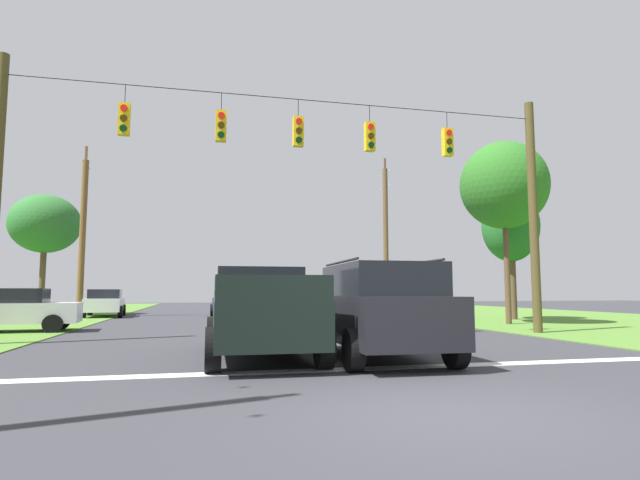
{
  "coord_description": "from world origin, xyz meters",
  "views": [
    {
      "loc": [
        -2.88,
        -5.66,
        1.43
      ],
      "look_at": [
        0.8,
        10.22,
        3.05
      ],
      "focal_mm": 28.77,
      "sensor_mm": 36.0,
      "label": 1
    }
  ],
  "objects_px": {
    "distant_car_crossing_white": "(105,303)",
    "utility_pole_near_left": "(83,235)",
    "suv_black": "(378,308)",
    "distant_car_far_parked": "(228,302)",
    "tree_roadside_right": "(45,224)",
    "tree_roadside_far_right": "(504,186)",
    "pickup_truck": "(260,312)",
    "utility_pole_mid_right": "(386,237)",
    "overhead_signal_span": "(296,190)",
    "tree_roadside_left": "(510,227)",
    "distant_car_oncoming": "(12,310)"
  },
  "relations": [
    {
      "from": "suv_black",
      "to": "distant_car_far_parked",
      "type": "relative_size",
      "value": 1.12
    },
    {
      "from": "overhead_signal_span",
      "to": "utility_pole_mid_right",
      "type": "xyz_separation_m",
      "value": [
        8.52,
        15.05,
        0.32
      ]
    },
    {
      "from": "utility_pole_near_left",
      "to": "distant_car_crossing_white",
      "type": "bearing_deg",
      "value": 7.76
    },
    {
      "from": "pickup_truck",
      "to": "distant_car_oncoming",
      "type": "xyz_separation_m",
      "value": [
        -7.62,
        8.59,
        -0.18
      ]
    },
    {
      "from": "distant_car_crossing_white",
      "to": "tree_roadside_left",
      "type": "distance_m",
      "value": 22.12
    },
    {
      "from": "distant_car_far_parked",
      "to": "utility_pole_near_left",
      "type": "height_order",
      "value": "utility_pole_near_left"
    },
    {
      "from": "distant_car_crossing_white",
      "to": "suv_black",
      "type": "bearing_deg",
      "value": -66.25
    },
    {
      "from": "distant_car_oncoming",
      "to": "distant_car_far_parked",
      "type": "xyz_separation_m",
      "value": [
        7.94,
        11.59,
        0.0
      ]
    },
    {
      "from": "tree_roadside_far_right",
      "to": "distant_car_oncoming",
      "type": "bearing_deg",
      "value": 179.55
    },
    {
      "from": "utility_pole_near_left",
      "to": "tree_roadside_left",
      "type": "bearing_deg",
      "value": -19.27
    },
    {
      "from": "distant_car_far_parked",
      "to": "tree_roadside_right",
      "type": "bearing_deg",
      "value": 171.55
    },
    {
      "from": "distant_car_crossing_white",
      "to": "utility_pole_mid_right",
      "type": "distance_m",
      "value": 17.01
    },
    {
      "from": "distant_car_oncoming",
      "to": "tree_roadside_far_right",
      "type": "relative_size",
      "value": 0.56
    },
    {
      "from": "utility_pole_mid_right",
      "to": "tree_roadside_far_right",
      "type": "bearing_deg",
      "value": -82.12
    },
    {
      "from": "tree_roadside_far_right",
      "to": "distant_car_crossing_white",
      "type": "bearing_deg",
      "value": 148.78
    },
    {
      "from": "tree_roadside_right",
      "to": "suv_black",
      "type": "bearing_deg",
      "value": -60.49
    },
    {
      "from": "distant_car_crossing_white",
      "to": "utility_pole_near_left",
      "type": "height_order",
      "value": "utility_pole_near_left"
    },
    {
      "from": "tree_roadside_right",
      "to": "tree_roadside_left",
      "type": "distance_m",
      "value": 26.32
    },
    {
      "from": "overhead_signal_span",
      "to": "tree_roadside_right",
      "type": "height_order",
      "value": "overhead_signal_span"
    },
    {
      "from": "distant_car_crossing_white",
      "to": "overhead_signal_span",
      "type": "bearing_deg",
      "value": -62.23
    },
    {
      "from": "suv_black",
      "to": "distant_car_crossing_white",
      "type": "relative_size",
      "value": 1.1
    },
    {
      "from": "suv_black",
      "to": "tree_roadside_left",
      "type": "bearing_deg",
      "value": 47.2
    },
    {
      "from": "distant_car_oncoming",
      "to": "utility_pole_mid_right",
      "type": "relative_size",
      "value": 0.45
    },
    {
      "from": "overhead_signal_span",
      "to": "distant_car_oncoming",
      "type": "distance_m",
      "value": 10.85
    },
    {
      "from": "utility_pole_near_left",
      "to": "tree_roadside_far_right",
      "type": "distance_m",
      "value": 22.13
    },
    {
      "from": "utility_pole_mid_right",
      "to": "utility_pole_near_left",
      "type": "distance_m",
      "value": 17.8
    },
    {
      "from": "overhead_signal_span",
      "to": "distant_car_crossing_white",
      "type": "height_order",
      "value": "overhead_signal_span"
    },
    {
      "from": "tree_roadside_left",
      "to": "pickup_truck",
      "type": "bearing_deg",
      "value": -140.15
    },
    {
      "from": "suv_black",
      "to": "utility_pole_mid_right",
      "type": "xyz_separation_m",
      "value": [
        7.65,
        20.02,
        3.8
      ]
    },
    {
      "from": "distant_car_crossing_white",
      "to": "tree_roadside_right",
      "type": "height_order",
      "value": "tree_roadside_right"
    },
    {
      "from": "overhead_signal_span",
      "to": "tree_roadside_right",
      "type": "xyz_separation_m",
      "value": [
        -11.9,
        17.59,
        0.83
      ]
    },
    {
      "from": "distant_car_far_parked",
      "to": "tree_roadside_right",
      "type": "distance_m",
      "value": 11.72
    },
    {
      "from": "utility_pole_mid_right",
      "to": "tree_roadside_right",
      "type": "xyz_separation_m",
      "value": [
        -20.42,
        2.54,
        0.51
      ]
    },
    {
      "from": "pickup_truck",
      "to": "utility_pole_near_left",
      "type": "bearing_deg",
      "value": 111.94
    },
    {
      "from": "tree_roadside_left",
      "to": "suv_black",
      "type": "bearing_deg",
      "value": -132.8
    },
    {
      "from": "pickup_truck",
      "to": "distant_car_far_parked",
      "type": "bearing_deg",
      "value": 89.1
    },
    {
      "from": "tree_roadside_right",
      "to": "tree_roadside_far_right",
      "type": "xyz_separation_m",
      "value": [
        21.92,
        -13.33,
        0.66
      ]
    },
    {
      "from": "overhead_signal_span",
      "to": "distant_car_crossing_white",
      "type": "relative_size",
      "value": 3.83
    },
    {
      "from": "pickup_truck",
      "to": "tree_roadside_right",
      "type": "distance_m",
      "value": 24.5
    },
    {
      "from": "distant_car_far_parked",
      "to": "tree_roadside_far_right",
      "type": "bearing_deg",
      "value": -46.24
    },
    {
      "from": "distant_car_crossing_white",
      "to": "utility_pole_near_left",
      "type": "xyz_separation_m",
      "value": [
        -1.28,
        -0.17,
        3.72
      ]
    },
    {
      "from": "pickup_truck",
      "to": "tree_roadside_far_right",
      "type": "distance_m",
      "value": 15.18
    },
    {
      "from": "overhead_signal_span",
      "to": "distant_car_far_parked",
      "type": "relative_size",
      "value": 3.93
    },
    {
      "from": "pickup_truck",
      "to": "distant_car_crossing_white",
      "type": "relative_size",
      "value": 1.23
    },
    {
      "from": "pickup_truck",
      "to": "utility_pole_mid_right",
      "type": "relative_size",
      "value": 0.55
    },
    {
      "from": "distant_car_oncoming",
      "to": "tree_roadside_left",
      "type": "bearing_deg",
      "value": 7.99
    },
    {
      "from": "distant_car_crossing_white",
      "to": "distant_car_far_parked",
      "type": "xyz_separation_m",
      "value": [
        6.76,
        0.83,
        0.0
      ]
    },
    {
      "from": "suv_black",
      "to": "distant_car_oncoming",
      "type": "xyz_separation_m",
      "value": [
        -10.05,
        9.39,
        -0.27
      ]
    },
    {
      "from": "overhead_signal_span",
      "to": "distant_car_far_parked",
      "type": "height_order",
      "value": "overhead_signal_span"
    },
    {
      "from": "distant_car_crossing_white",
      "to": "utility_pole_mid_right",
      "type": "xyz_separation_m",
      "value": [
        16.52,
        -0.13,
        4.07
      ]
    }
  ]
}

